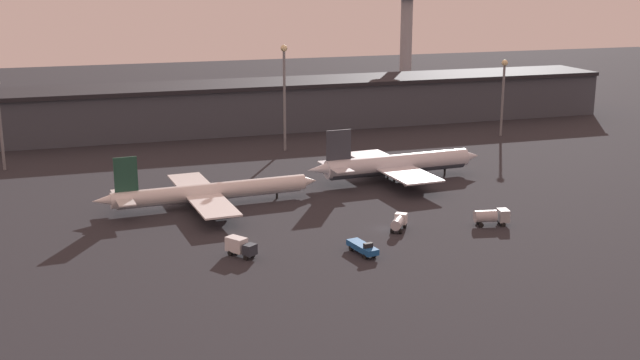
# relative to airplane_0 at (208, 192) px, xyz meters

# --- Properties ---
(ground) EXTENTS (600.00, 600.00, 0.00)m
(ground) POSITION_rel_airplane_0_xyz_m (29.06, -25.59, -2.96)
(ground) COLOR #26262B
(terminal_building) EXTENTS (230.41, 22.21, 14.52)m
(terminal_building) POSITION_rel_airplane_0_xyz_m (29.06, 78.63, 4.36)
(terminal_building) COLOR #3D424C
(terminal_building) RESTS_ON ground
(airplane_0) EXTENTS (47.57, 35.81, 11.78)m
(airplane_0) POSITION_rel_airplane_0_xyz_m (0.00, 0.00, 0.00)
(airplane_0) COLOR white
(airplane_0) RESTS_ON ground
(airplane_1) EXTENTS (44.42, 33.95, 12.93)m
(airplane_1) POSITION_rel_airplane_0_xyz_m (45.42, 7.70, 0.79)
(airplane_1) COLOR silver
(airplane_1) RESTS_ON ground
(service_vehicle_0) EXTENTS (3.54, 7.65, 2.54)m
(service_vehicle_0) POSITION_rel_airplane_0_xyz_m (19.98, -37.33, -1.76)
(service_vehicle_0) COLOR #195199
(service_vehicle_0) RESTS_ON ground
(service_vehicle_1) EXTENTS (6.90, 3.68, 3.08)m
(service_vehicle_1) POSITION_rel_airplane_0_xyz_m (49.17, -29.78, -1.16)
(service_vehicle_1) COLOR #9EA3A8
(service_vehicle_1) RESTS_ON ground
(service_vehicle_2) EXTENTS (4.97, 5.87, 3.19)m
(service_vehicle_2) POSITION_rel_airplane_0_xyz_m (-0.32, -31.84, -1.18)
(service_vehicle_2) COLOR #282D38
(service_vehicle_2) RESTS_ON ground
(service_vehicle_3) EXTENTS (4.89, 5.63, 2.76)m
(service_vehicle_3) POSITION_rel_airplane_0_xyz_m (31.09, -27.13, -1.35)
(service_vehicle_3) COLOR white
(service_vehicle_3) RESTS_ON ground
(lamp_post_1) EXTENTS (1.80, 1.80, 28.50)m
(lamp_post_1) POSITION_rel_airplane_0_xyz_m (29.20, 46.14, 14.86)
(lamp_post_1) COLOR slate
(lamp_post_1) RESTS_ON ground
(lamp_post_2) EXTENTS (1.80, 1.80, 22.46)m
(lamp_post_2) POSITION_rel_airplane_0_xyz_m (95.44, 46.14, 11.53)
(lamp_post_2) COLOR slate
(lamp_post_2) RESTS_ON ground
(control_tower) EXTENTS (9.00, 9.00, 44.01)m
(control_tower) POSITION_rel_airplane_0_xyz_m (96.17, 118.19, 22.57)
(control_tower) COLOR #99999E
(control_tower) RESTS_ON ground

